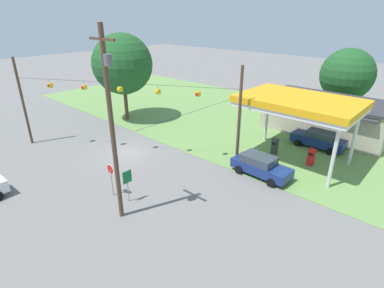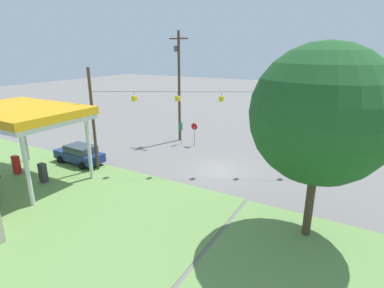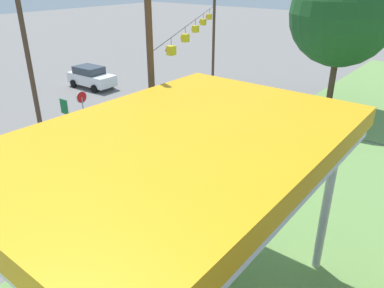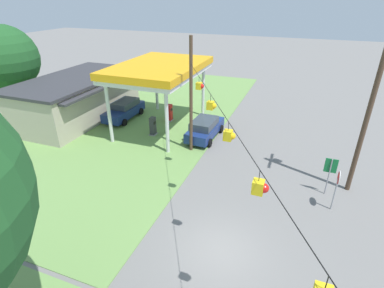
% 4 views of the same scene
% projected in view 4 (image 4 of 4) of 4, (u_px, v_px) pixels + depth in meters
% --- Properties ---
extents(ground_plane, '(160.00, 160.00, 0.00)m').
position_uv_depth(ground_plane, '(221.00, 251.00, 14.22)').
color(ground_plane, slate).
extents(grass_verge_station_corner, '(36.00, 28.00, 0.04)m').
position_uv_depth(grass_verge_station_corner, '(95.00, 108.00, 31.75)').
color(grass_verge_station_corner, '#6B934C').
rests_on(grass_verge_station_corner, ground).
extents(gas_station_canopy, '(9.61, 6.43, 5.75)m').
position_uv_depth(gas_station_canopy, '(159.00, 70.00, 24.94)').
color(gas_station_canopy, silver).
rests_on(gas_station_canopy, ground).
extents(gas_station_store, '(12.67, 7.13, 3.89)m').
position_uv_depth(gas_station_store, '(77.00, 97.00, 28.86)').
color(gas_station_store, '#B2A893').
rests_on(gas_station_store, ground).
extents(fuel_pump_near, '(0.71, 0.56, 1.62)m').
position_uv_depth(fuel_pump_near, '(153.00, 127.00, 25.52)').
color(fuel_pump_near, gray).
rests_on(fuel_pump_near, ground).
extents(fuel_pump_far, '(0.71, 0.56, 1.62)m').
position_uv_depth(fuel_pump_far, '(170.00, 113.00, 28.38)').
color(fuel_pump_far, gray).
rests_on(fuel_pump_far, ground).
extents(car_at_pumps_front, '(4.87, 2.23, 1.71)m').
position_uv_depth(car_at_pumps_front, '(205.00, 128.00, 24.96)').
color(car_at_pumps_front, navy).
rests_on(car_at_pumps_front, ground).
extents(car_at_pumps_rear, '(4.99, 2.13, 1.74)m').
position_uv_depth(car_at_pumps_rear, '(124.00, 110.00, 28.85)').
color(car_at_pumps_rear, navy).
rests_on(car_at_pumps_rear, ground).
extents(stop_sign_roadside, '(0.80, 0.08, 2.50)m').
position_uv_depth(stop_sign_roadside, '(337.00, 182.00, 16.17)').
color(stop_sign_roadside, '#99999E').
rests_on(stop_sign_roadside, ground).
extents(route_sign, '(0.10, 0.70, 2.40)m').
position_uv_depth(route_sign, '(330.00, 169.00, 17.56)').
color(route_sign, gray).
rests_on(route_sign, ground).
extents(utility_pole_main, '(2.20, 0.44, 11.70)m').
position_uv_depth(utility_pole_main, '(375.00, 88.00, 15.83)').
color(utility_pole_main, '#4C3828').
rests_on(utility_pole_main, ground).
extents(signal_span_gantry, '(18.40, 10.24, 8.51)m').
position_uv_depth(signal_span_gantry, '(226.00, 166.00, 12.09)').
color(signal_span_gantry, '#4C3828').
rests_on(signal_span_gantry, ground).
extents(tree_behind_station, '(6.34, 6.34, 8.45)m').
position_uv_depth(tree_behind_station, '(5.00, 59.00, 29.10)').
color(tree_behind_station, '#4C3828').
rests_on(tree_behind_station, ground).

